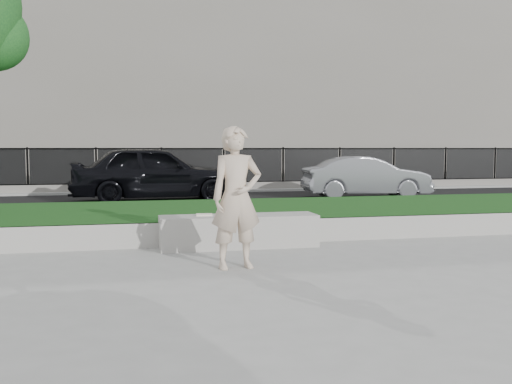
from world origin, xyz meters
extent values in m
plane|color=gray|center=(0.00, 0.00, 0.00)|extent=(90.00, 90.00, 0.00)
cube|color=#0D3710|center=(0.00, 3.00, 0.20)|extent=(34.00, 4.00, 0.40)
cube|color=#9A9790|center=(0.00, 1.04, 0.20)|extent=(34.00, 0.08, 0.40)
cube|color=black|center=(0.00, 8.50, 0.02)|extent=(34.00, 7.00, 0.04)
cube|color=gray|center=(0.00, 13.00, 0.06)|extent=(34.00, 3.00, 0.12)
cube|color=slate|center=(0.00, 12.00, 0.24)|extent=(32.00, 0.30, 0.24)
cube|color=black|center=(0.00, 12.00, 0.87)|extent=(32.00, 0.04, 1.50)
cube|color=black|center=(0.00, 12.00, 1.57)|extent=(32.00, 0.05, 0.05)
cube|color=black|center=(0.00, 12.00, 0.37)|extent=(32.00, 0.05, 0.05)
cube|color=slate|center=(0.00, 20.00, 5.00)|extent=(34.00, 10.00, 10.00)
cube|color=#9A9790|center=(-0.04, 0.80, 0.26)|extent=(2.53, 0.63, 0.52)
imported|color=beige|center=(-0.38, -0.77, 0.94)|extent=(0.74, 0.53, 1.88)
cube|color=white|center=(-0.59, 0.86, 0.53)|extent=(0.27, 0.21, 0.03)
imported|color=black|center=(-1.00, 8.82, 0.86)|extent=(4.91, 2.17, 1.64)
imported|color=gray|center=(5.51, 8.46, 0.68)|extent=(4.02, 1.73, 1.29)
camera|label=1|loc=(-1.79, -8.12, 1.60)|focal=40.00mm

